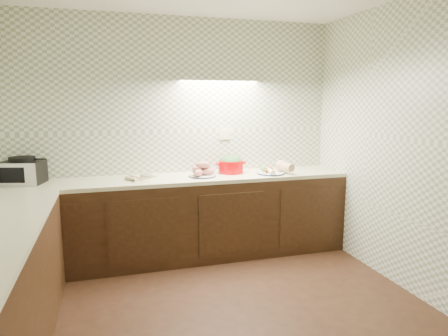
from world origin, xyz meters
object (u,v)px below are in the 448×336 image
object	(u,v)px
veg_plate	(276,169)
dutch_oven	(231,165)
parsnip_pile	(140,178)
sweet_potato_plate	(202,171)
onion_bowl	(202,169)
toaster_oven	(23,171)

from	to	relation	value
veg_plate	dutch_oven	bearing A→B (deg)	161.70
parsnip_pile	sweet_potato_plate	distance (m)	0.65
onion_bowl	veg_plate	bearing A→B (deg)	-13.31
onion_bowl	veg_plate	size ratio (longest dim) A/B	0.46
onion_bowl	toaster_oven	bearing A→B (deg)	-179.28
parsnip_pile	onion_bowl	world-z (taller)	onion_bowl
toaster_oven	parsnip_pile	xyz separation A→B (m)	(1.11, -0.15, -0.10)
parsnip_pile	dutch_oven	xyz separation A→B (m)	(1.01, 0.14, 0.07)
sweet_potato_plate	dutch_oven	size ratio (longest dim) A/B	0.84
parsnip_pile	veg_plate	xyz separation A→B (m)	(1.49, -0.02, 0.02)
toaster_oven	sweet_potato_plate	distance (m)	1.77
onion_bowl	veg_plate	world-z (taller)	veg_plate
parsnip_pile	sweet_potato_plate	size ratio (longest dim) A/B	1.29
veg_plate	sweet_potato_plate	bearing A→B (deg)	177.25
sweet_potato_plate	veg_plate	bearing A→B (deg)	-2.75
parsnip_pile	dutch_oven	distance (m)	1.03
parsnip_pile	veg_plate	world-z (taller)	veg_plate
dutch_oven	veg_plate	bearing A→B (deg)	-23.83
parsnip_pile	sweet_potato_plate	world-z (taller)	sweet_potato_plate
toaster_oven	onion_bowl	distance (m)	1.80
parsnip_pile	onion_bowl	bearing A→B (deg)	13.84
toaster_oven	dutch_oven	xyz separation A→B (m)	(2.12, -0.01, -0.03)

